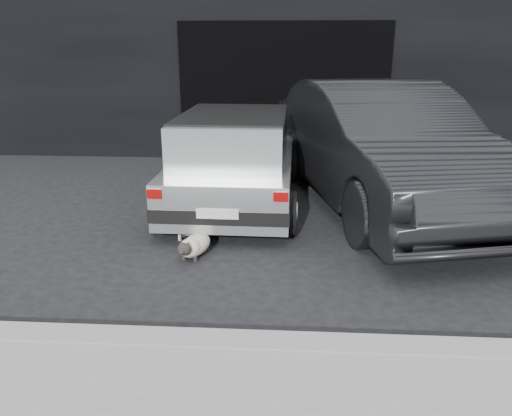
# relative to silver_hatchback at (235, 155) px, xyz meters

# --- Properties ---
(ground) EXTENTS (80.00, 80.00, 0.00)m
(ground) POSITION_rel_silver_hatchback_xyz_m (-0.36, -1.03, -0.72)
(ground) COLOR black
(ground) RESTS_ON ground
(building_facade) EXTENTS (34.00, 4.00, 5.00)m
(building_facade) POSITION_rel_silver_hatchback_xyz_m (0.64, 4.97, 1.78)
(building_facade) COLOR black
(building_facade) RESTS_ON ground
(garage_opening) EXTENTS (4.00, 0.10, 2.60)m
(garage_opening) POSITION_rel_silver_hatchback_xyz_m (0.64, 2.96, 0.58)
(garage_opening) COLOR black
(garage_opening) RESTS_ON ground
(curb) EXTENTS (18.00, 0.25, 0.12)m
(curb) POSITION_rel_silver_hatchback_xyz_m (0.64, -3.63, -0.66)
(curb) COLOR gray
(curb) RESTS_ON ground
(silver_hatchback) EXTENTS (1.82, 3.58, 1.31)m
(silver_hatchback) POSITION_rel_silver_hatchback_xyz_m (0.00, 0.00, 0.00)
(silver_hatchback) COLOR silver
(silver_hatchback) RESTS_ON ground
(second_car) EXTENTS (2.94, 5.46, 1.71)m
(second_car) POSITION_rel_silver_hatchback_xyz_m (2.01, 0.11, 0.14)
(second_car) COLOR black
(second_car) RESTS_ON ground
(cat_siamese) EXTENTS (0.39, 0.78, 0.27)m
(cat_siamese) POSITION_rel_silver_hatchback_xyz_m (-0.27, -1.90, -0.59)
(cat_siamese) COLOR beige
(cat_siamese) RESTS_ON ground
(cat_white) EXTENTS (0.70, 0.32, 0.33)m
(cat_white) POSITION_rel_silver_hatchback_xyz_m (-0.34, -1.43, -0.56)
(cat_white) COLOR silver
(cat_white) RESTS_ON ground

